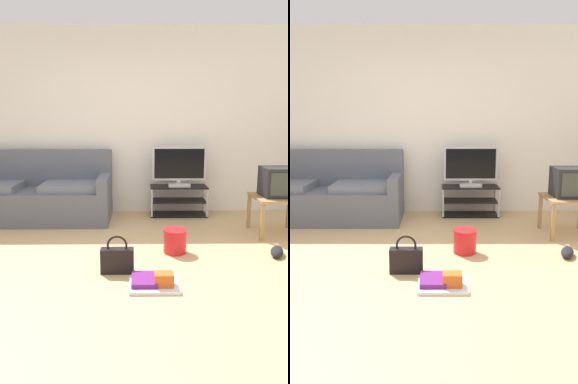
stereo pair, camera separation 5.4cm
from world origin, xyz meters
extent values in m
cube|color=tan|center=(0.00, 0.00, -0.01)|extent=(9.00, 9.80, 0.02)
cube|color=silver|center=(0.00, 2.45, 1.35)|extent=(9.00, 0.10, 2.70)
cube|color=#565B66|center=(-1.25, 1.90, 0.22)|extent=(2.14, 0.89, 0.44)
cube|color=#565B66|center=(-1.25, 2.24, 0.70)|extent=(2.14, 0.20, 0.52)
cube|color=#565B66|center=(-0.25, 1.90, 0.54)|extent=(0.14, 0.89, 0.20)
cube|color=slate|center=(-0.66, 1.84, 0.49)|extent=(0.85, 0.62, 0.10)
cube|color=black|center=(0.79, 2.14, 0.43)|extent=(0.82, 0.37, 0.02)
cube|color=black|center=(0.79, 2.14, 0.22)|extent=(0.79, 0.35, 0.02)
cube|color=black|center=(0.79, 2.14, 0.01)|extent=(0.82, 0.37, 0.02)
cylinder|color=#B7B7BC|center=(0.40, 1.97, 0.22)|extent=(0.03, 0.03, 0.44)
cylinder|color=#B7B7BC|center=(1.19, 1.97, 0.22)|extent=(0.03, 0.03, 0.44)
cylinder|color=#B7B7BC|center=(0.40, 2.31, 0.22)|extent=(0.03, 0.03, 0.44)
cylinder|color=#B7B7BC|center=(1.19, 2.31, 0.22)|extent=(0.03, 0.03, 0.44)
cube|color=#B2B2B7|center=(0.79, 2.12, 0.46)|extent=(0.31, 0.22, 0.05)
cube|color=#B2B2B7|center=(0.79, 2.12, 0.51)|extent=(0.05, 0.04, 0.04)
cube|color=#B2B2B7|center=(0.79, 2.12, 0.77)|extent=(0.77, 0.04, 0.48)
cube|color=black|center=(0.79, 2.10, 0.77)|extent=(0.71, 0.01, 0.42)
cube|color=#9E7A4C|center=(1.90, 1.23, 0.46)|extent=(0.58, 0.58, 0.03)
cube|color=#9E7A4C|center=(1.64, 0.97, 0.22)|extent=(0.04, 0.04, 0.44)
cube|color=#9E7A4C|center=(1.64, 1.49, 0.22)|extent=(0.04, 0.04, 0.44)
cube|color=#232326|center=(1.90, 1.25, 0.65)|extent=(0.39, 0.36, 0.35)
cube|color=#333833|center=(1.90, 1.07, 0.65)|extent=(0.32, 0.01, 0.27)
cube|color=black|center=(0.02, 0.11, 0.12)|extent=(0.30, 0.11, 0.23)
torus|color=black|center=(0.02, 0.11, 0.26)|extent=(0.19, 0.02, 0.19)
cylinder|color=red|center=(0.60, 0.62, 0.13)|extent=(0.24, 0.24, 0.25)
cylinder|color=red|center=(0.60, 0.62, 0.24)|extent=(0.25, 0.25, 0.02)
ellipsoid|color=black|center=(1.65, 0.51, 0.04)|extent=(0.23, 0.31, 0.09)
cube|color=silver|center=(0.35, -0.18, 0.01)|extent=(0.42, 0.32, 0.03)
cube|color=#CC561E|center=(0.42, -0.22, 0.08)|extent=(0.16, 0.12, 0.11)
cube|color=#661E70|center=(0.26, -0.15, 0.05)|extent=(0.22, 0.28, 0.04)
camera|label=1|loc=(0.22, -3.01, 1.39)|focal=33.82mm
camera|label=2|loc=(0.27, -3.01, 1.39)|focal=33.82mm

